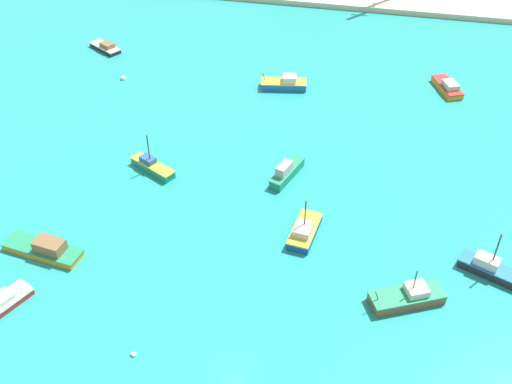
{
  "coord_description": "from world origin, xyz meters",
  "views": [
    {
      "loc": [
        10.93,
        -38.04,
        56.61
      ],
      "look_at": [
        -4.15,
        29.93,
        0.49
      ],
      "focal_mm": 43.21,
      "sensor_mm": 36.0,
      "label": 1
    }
  ],
  "objects_px": {
    "fishing_boat_2": "(492,269)",
    "buoy_1": "(134,354)",
    "fishing_boat_3": "(286,172)",
    "fishing_boat_7": "(285,84)",
    "buoy_0": "(123,78)",
    "fishing_boat_10": "(106,47)",
    "fishing_boat_8": "(304,231)",
    "fishing_boat_9": "(448,87)",
    "fishing_boat_1": "(408,297)",
    "fishing_boat_0": "(45,249)",
    "fishing_boat_13": "(152,166)"
  },
  "relations": [
    {
      "from": "fishing_boat_13",
      "to": "buoy_0",
      "type": "relative_size",
      "value": 7.47
    },
    {
      "from": "fishing_boat_2",
      "to": "buoy_1",
      "type": "relative_size",
      "value": 13.64
    },
    {
      "from": "fishing_boat_7",
      "to": "buoy_1",
      "type": "xyz_separation_m",
      "value": [
        -5.48,
        -62.16,
        -0.8
      ]
    },
    {
      "from": "fishing_boat_7",
      "to": "fishing_boat_13",
      "type": "height_order",
      "value": "fishing_boat_13"
    },
    {
      "from": "fishing_boat_1",
      "to": "fishing_boat_7",
      "type": "xyz_separation_m",
      "value": [
        -23.72,
        47.76,
        0.06
      ]
    },
    {
      "from": "fishing_boat_0",
      "to": "buoy_1",
      "type": "distance_m",
      "value": 21.14
    },
    {
      "from": "fishing_boat_2",
      "to": "fishing_boat_13",
      "type": "relative_size",
      "value": 1.12
    },
    {
      "from": "buoy_0",
      "to": "fishing_boat_3",
      "type": "bearing_deg",
      "value": -33.38
    },
    {
      "from": "fishing_boat_8",
      "to": "fishing_boat_9",
      "type": "xyz_separation_m",
      "value": [
        19.59,
        44.52,
        -0.08
      ]
    },
    {
      "from": "fishing_boat_1",
      "to": "fishing_boat_7",
      "type": "distance_m",
      "value": 53.33
    },
    {
      "from": "buoy_1",
      "to": "fishing_boat_1",
      "type": "bearing_deg",
      "value": 26.24
    },
    {
      "from": "fishing_boat_1",
      "to": "buoy_1",
      "type": "xyz_separation_m",
      "value": [
        -29.2,
        -14.39,
        -0.74
      ]
    },
    {
      "from": "fishing_boat_1",
      "to": "buoy_0",
      "type": "xyz_separation_m",
      "value": [
        -54.22,
        44.4,
        -0.67
      ]
    },
    {
      "from": "fishing_boat_8",
      "to": "buoy_0",
      "type": "distance_m",
      "value": 53.84
    },
    {
      "from": "fishing_boat_13",
      "to": "fishing_boat_0",
      "type": "bearing_deg",
      "value": -110.19
    },
    {
      "from": "fishing_boat_7",
      "to": "fishing_boat_3",
      "type": "bearing_deg",
      "value": -79.03
    },
    {
      "from": "fishing_boat_0",
      "to": "fishing_boat_10",
      "type": "height_order",
      "value": "fishing_boat_0"
    },
    {
      "from": "fishing_boat_7",
      "to": "buoy_1",
      "type": "bearing_deg",
      "value": -95.03
    },
    {
      "from": "fishing_boat_8",
      "to": "buoy_1",
      "type": "relative_size",
      "value": 11.83
    },
    {
      "from": "fishing_boat_10",
      "to": "buoy_0",
      "type": "height_order",
      "value": "fishing_boat_10"
    },
    {
      "from": "fishing_boat_7",
      "to": "fishing_boat_1",
      "type": "bearing_deg",
      "value": -63.59
    },
    {
      "from": "fishing_boat_2",
      "to": "buoy_1",
      "type": "xyz_separation_m",
      "value": [
        -39.35,
        -21.22,
        -0.77
      ]
    },
    {
      "from": "fishing_boat_0",
      "to": "fishing_boat_13",
      "type": "relative_size",
      "value": 1.38
    },
    {
      "from": "fishing_boat_1",
      "to": "fishing_boat_7",
      "type": "height_order",
      "value": "fishing_boat_1"
    },
    {
      "from": "fishing_boat_0",
      "to": "fishing_boat_3",
      "type": "distance_m",
      "value": 35.82
    },
    {
      "from": "fishing_boat_8",
      "to": "fishing_boat_13",
      "type": "xyz_separation_m",
      "value": [
        -24.95,
        9.47,
        -0.07
      ]
    },
    {
      "from": "fishing_boat_3",
      "to": "fishing_boat_7",
      "type": "xyz_separation_m",
      "value": [
        -5.21,
        26.9,
        -0.15
      ]
    },
    {
      "from": "fishing_boat_0",
      "to": "fishing_boat_1",
      "type": "distance_m",
      "value": 46.24
    },
    {
      "from": "fishing_boat_0",
      "to": "fishing_boat_7",
      "type": "relative_size",
      "value": 1.26
    },
    {
      "from": "fishing_boat_3",
      "to": "buoy_0",
      "type": "bearing_deg",
      "value": 146.62
    },
    {
      "from": "fishing_boat_3",
      "to": "fishing_boat_10",
      "type": "relative_size",
      "value": 1.05
    },
    {
      "from": "fishing_boat_1",
      "to": "buoy_0",
      "type": "distance_m",
      "value": 70.08
    },
    {
      "from": "fishing_boat_0",
      "to": "fishing_boat_3",
      "type": "xyz_separation_m",
      "value": [
        27.7,
        22.72,
        0.23
      ]
    },
    {
      "from": "fishing_boat_3",
      "to": "buoy_1",
      "type": "relative_size",
      "value": 12.4
    },
    {
      "from": "buoy_1",
      "to": "fishing_boat_2",
      "type": "bearing_deg",
      "value": 28.33
    },
    {
      "from": "fishing_boat_7",
      "to": "buoy_1",
      "type": "relative_size",
      "value": 13.39
    },
    {
      "from": "fishing_boat_2",
      "to": "fishing_boat_7",
      "type": "distance_m",
      "value": 53.14
    },
    {
      "from": "fishing_boat_3",
      "to": "fishing_boat_13",
      "type": "distance_m",
      "value": 20.48
    },
    {
      "from": "fishing_boat_3",
      "to": "fishing_boat_2",
      "type": "bearing_deg",
      "value": -26.1
    },
    {
      "from": "buoy_0",
      "to": "fishing_boat_10",
      "type": "bearing_deg",
      "value": 126.97
    },
    {
      "from": "fishing_boat_0",
      "to": "fishing_boat_2",
      "type": "bearing_deg",
      "value": 8.76
    },
    {
      "from": "buoy_0",
      "to": "fishing_boat_1",
      "type": "bearing_deg",
      "value": -39.31
    },
    {
      "from": "fishing_boat_13",
      "to": "fishing_boat_10",
      "type": "bearing_deg",
      "value": 122.48
    },
    {
      "from": "fishing_boat_2",
      "to": "fishing_boat_9",
      "type": "height_order",
      "value": "fishing_boat_2"
    },
    {
      "from": "fishing_boat_9",
      "to": "buoy_0",
      "type": "xyz_separation_m",
      "value": [
        -59.94,
        -8.89,
        -0.6
      ]
    },
    {
      "from": "fishing_boat_0",
      "to": "fishing_boat_7",
      "type": "bearing_deg",
      "value": 65.62
    },
    {
      "from": "buoy_1",
      "to": "fishing_boat_9",
      "type": "bearing_deg",
      "value": 62.71
    },
    {
      "from": "fishing_boat_0",
      "to": "buoy_1",
      "type": "relative_size",
      "value": 16.88
    },
    {
      "from": "fishing_boat_1",
      "to": "fishing_boat_9",
      "type": "bearing_deg",
      "value": 83.87
    },
    {
      "from": "fishing_boat_10",
      "to": "fishing_boat_9",
      "type": "bearing_deg",
      "value": -1.64
    }
  ]
}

